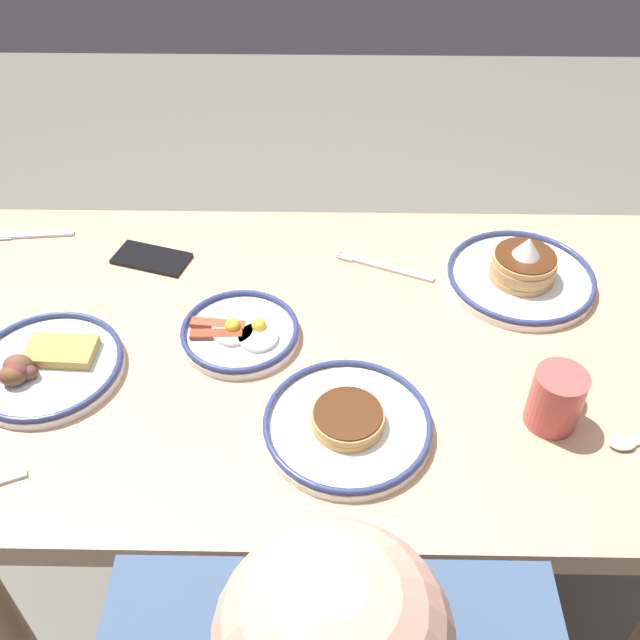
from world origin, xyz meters
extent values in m
plane|color=#686459|center=(0.00, 0.00, 0.00)|extent=(6.00, 6.00, 0.00)
cube|color=tan|center=(0.00, 0.00, 0.73)|extent=(1.41, 0.78, 0.05)
cylinder|color=tan|center=(-0.61, -0.29, 0.36)|extent=(0.08, 0.08, 0.71)
cylinder|color=tan|center=(0.61, -0.29, 0.36)|extent=(0.08, 0.08, 0.71)
cylinder|color=white|center=(0.16, -0.01, 0.76)|extent=(0.21, 0.21, 0.01)
torus|color=navy|center=(0.16, -0.01, 0.78)|extent=(0.20, 0.20, 0.01)
cylinder|color=white|center=(0.12, 0.01, 0.78)|extent=(0.07, 0.07, 0.01)
sphere|color=yellow|center=(0.12, -0.02, 0.78)|extent=(0.03, 0.03, 0.03)
cylinder|color=white|center=(0.17, -0.01, 0.78)|extent=(0.07, 0.07, 0.01)
sphere|color=yellow|center=(0.17, -0.02, 0.78)|extent=(0.03, 0.03, 0.03)
cube|color=brown|center=(0.20, -0.03, 0.78)|extent=(0.10, 0.03, 0.01)
cube|color=#923721|center=(0.20, 0.00, 0.78)|extent=(0.09, 0.02, 0.01)
cylinder|color=white|center=(-0.02, 0.19, 0.76)|extent=(0.26, 0.26, 0.01)
torus|color=navy|center=(-0.02, 0.19, 0.78)|extent=(0.26, 0.26, 0.01)
cylinder|color=gold|center=(-0.02, 0.19, 0.78)|extent=(0.11, 0.11, 0.01)
cylinder|color=tan|center=(-0.02, 0.19, 0.79)|extent=(0.11, 0.11, 0.01)
cylinder|color=#4C2814|center=(-0.02, 0.19, 0.80)|extent=(0.10, 0.10, 0.00)
cylinder|color=white|center=(-0.35, -0.17, 0.76)|extent=(0.28, 0.28, 0.01)
torus|color=navy|center=(-0.35, -0.17, 0.78)|extent=(0.27, 0.27, 0.01)
cylinder|color=tan|center=(-0.35, -0.17, 0.78)|extent=(0.12, 0.12, 0.01)
cylinder|color=#D6A14F|center=(-0.35, -0.17, 0.79)|extent=(0.12, 0.12, 0.01)
cylinder|color=tan|center=(-0.35, -0.17, 0.80)|extent=(0.12, 0.12, 0.01)
cylinder|color=tan|center=(-0.35, -0.17, 0.81)|extent=(0.12, 0.12, 0.01)
cylinder|color=#4C2814|center=(-0.35, -0.17, 0.82)|extent=(0.11, 0.11, 0.00)
cone|color=white|center=(-0.35, -0.17, 0.84)|extent=(0.05, 0.05, 0.04)
cylinder|color=white|center=(0.46, 0.07, 0.76)|extent=(0.25, 0.25, 0.01)
torus|color=navy|center=(0.46, 0.07, 0.78)|extent=(0.25, 0.25, 0.01)
cube|color=gold|center=(0.45, 0.05, 0.78)|extent=(0.11, 0.07, 0.02)
ellipsoid|color=brown|center=(0.50, 0.10, 0.79)|extent=(0.04, 0.03, 0.03)
ellipsoid|color=brown|center=(0.49, 0.10, 0.78)|extent=(0.03, 0.03, 0.03)
ellipsoid|color=brown|center=(0.50, 0.11, 0.79)|extent=(0.04, 0.03, 0.03)
ellipsoid|color=brown|center=(0.50, 0.09, 0.79)|extent=(0.05, 0.04, 0.04)
cylinder|color=#BF4C47|center=(-0.33, 0.16, 0.81)|extent=(0.08, 0.08, 0.10)
torus|color=#BF4C47|center=(-0.36, 0.13, 0.81)|extent=(0.05, 0.06, 0.07)
cylinder|color=brown|center=(-0.33, 0.16, 0.84)|extent=(0.07, 0.07, 0.01)
cube|color=black|center=(0.35, -0.22, 0.76)|extent=(0.16, 0.11, 0.01)
cube|color=silver|center=(-0.10, -0.21, 0.76)|extent=(0.18, 0.09, 0.01)
cube|color=silver|center=(-0.03, -0.25, 0.76)|extent=(0.03, 0.01, 0.00)
cube|color=silver|center=(-0.03, -0.24, 0.76)|extent=(0.03, 0.01, 0.00)
cube|color=silver|center=(-0.02, -0.24, 0.76)|extent=(0.03, 0.01, 0.00)
cube|color=silver|center=(-0.02, -0.23, 0.76)|extent=(0.03, 0.01, 0.00)
cube|color=silver|center=(0.61, -0.30, 0.76)|extent=(0.18, 0.03, 0.01)
ellipsoid|color=silver|center=(-0.43, 0.21, 0.76)|extent=(0.04, 0.03, 0.01)
cylinder|color=tan|center=(-0.05, 0.48, 0.80)|extent=(0.07, 0.07, 0.26)
camera|label=1|loc=(0.01, 0.88, 1.63)|focal=40.70mm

